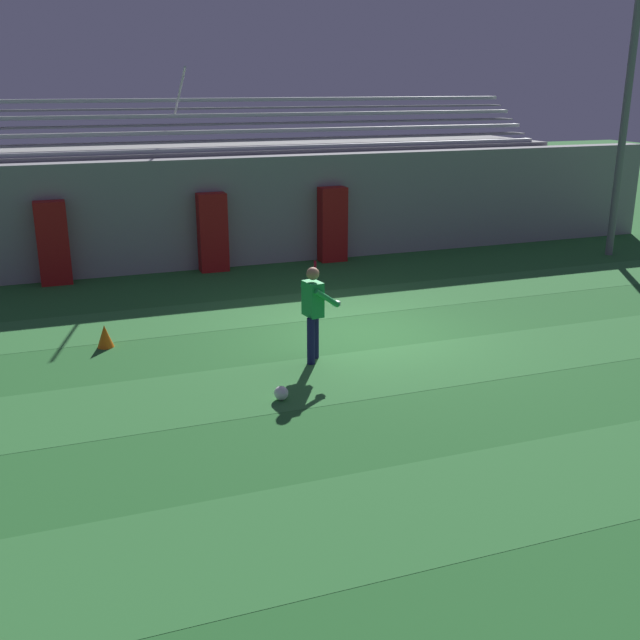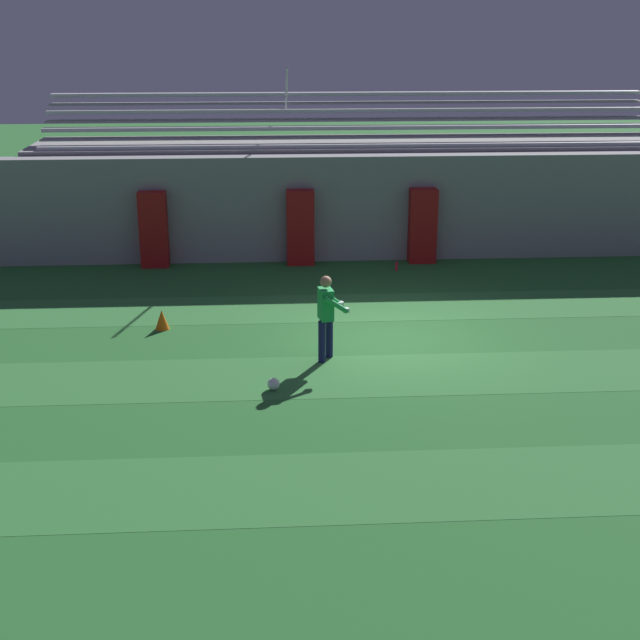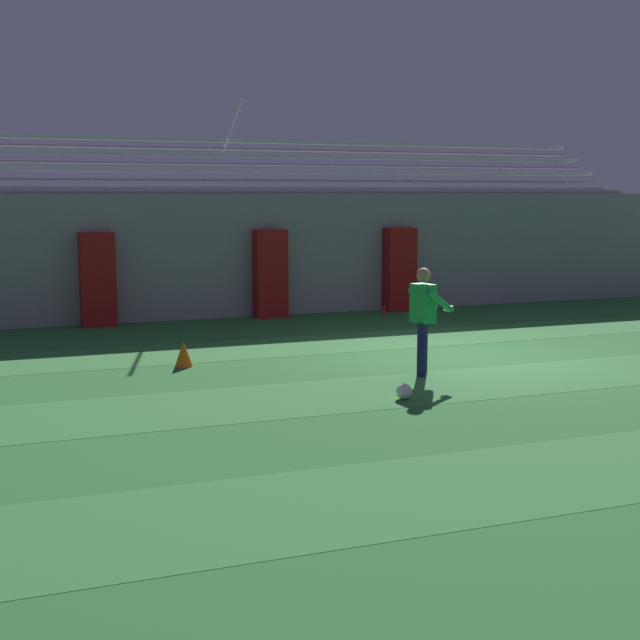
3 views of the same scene
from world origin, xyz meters
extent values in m
plane|color=#286B2D|center=(0.00, 0.00, 0.00)|extent=(80.00, 80.00, 0.00)
cube|color=#337A38|center=(0.00, -6.00, 0.00)|extent=(28.00, 2.03, 0.01)
cube|color=#337A38|center=(0.00, -1.95, 0.00)|extent=(28.00, 2.03, 0.01)
cube|color=#337A38|center=(0.00, 2.11, 0.00)|extent=(28.00, 2.03, 0.01)
cube|color=gray|center=(0.00, 6.50, 1.40)|extent=(24.00, 0.60, 2.80)
cube|color=maroon|center=(-1.63, 5.95, 0.99)|extent=(0.72, 0.44, 1.99)
cube|color=maroon|center=(1.63, 5.95, 0.99)|extent=(0.72, 0.44, 1.99)
cube|color=maroon|center=(-5.47, 5.95, 0.99)|extent=(0.72, 0.44, 1.99)
cube|color=gray|center=(0.00, 8.50, 1.45)|extent=(18.00, 3.20, 2.90)
cube|color=silver|center=(0.00, 7.25, 2.95)|extent=(17.10, 0.36, 0.10)
cube|color=gray|center=(0.00, 7.05, 2.72)|extent=(17.10, 0.60, 0.04)
cube|color=silver|center=(0.00, 7.95, 3.35)|extent=(17.10, 0.36, 0.10)
cube|color=gray|center=(0.00, 7.75, 3.12)|extent=(17.10, 0.60, 0.04)
cube|color=silver|center=(0.00, 8.65, 3.75)|extent=(17.10, 0.36, 0.10)
cube|color=gray|center=(0.00, 8.45, 3.52)|extent=(17.10, 0.60, 0.04)
cube|color=silver|center=(0.00, 9.35, 4.15)|extent=(17.10, 0.36, 0.10)
cube|color=gray|center=(0.00, 9.15, 3.92)|extent=(17.10, 0.60, 0.04)
cylinder|color=silver|center=(-1.90, 8.05, 4.40)|extent=(0.06, 1.93, 1.25)
cylinder|color=slate|center=(9.22, 3.98, 3.81)|extent=(0.20, 0.20, 7.62)
cylinder|color=#19194C|center=(-1.36, -0.97, 0.41)|extent=(0.16, 0.16, 0.82)
cylinder|color=#19194C|center=(-1.52, -1.22, 0.41)|extent=(0.16, 0.16, 0.82)
cube|color=green|center=(-1.44, -1.09, 1.12)|extent=(0.30, 0.42, 0.60)
sphere|color=#A37556|center=(-1.44, -1.09, 1.56)|extent=(0.22, 0.22, 0.22)
cylinder|color=green|center=(-1.34, -0.83, 1.17)|extent=(0.49, 0.17, 0.37)
cylinder|color=green|center=(-1.26, -1.31, 1.17)|extent=(0.49, 0.17, 0.37)
cube|color=silver|center=(-1.14, -0.84, 1.04)|extent=(0.13, 0.13, 0.08)
cube|color=silver|center=(-1.07, -1.23, 1.04)|extent=(0.13, 0.13, 0.08)
sphere|color=white|center=(-2.46, -2.51, 0.11)|extent=(0.22, 0.22, 0.22)
cone|color=orange|center=(-4.77, 0.88, 0.21)|extent=(0.30, 0.30, 0.42)
cylinder|color=red|center=(0.84, 5.12, 0.12)|extent=(0.07, 0.07, 0.24)
camera|label=1|loc=(-5.53, -12.57, 4.62)|focal=42.00mm
camera|label=2|loc=(-2.55, -17.05, 6.25)|focal=50.00mm
camera|label=3|loc=(-7.85, -13.23, 2.80)|focal=50.00mm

